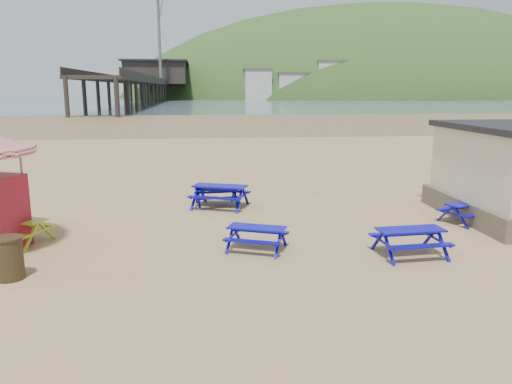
{
  "coord_description": "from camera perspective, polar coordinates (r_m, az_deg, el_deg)",
  "views": [
    {
      "loc": [
        -1.57,
        -14.2,
        4.28
      ],
      "look_at": [
        0.15,
        1.5,
        1.0
      ],
      "focal_mm": 35.0,
      "sensor_mm": 36.0,
      "label": 1
    }
  ],
  "objects": [
    {
      "name": "pier",
      "position": [
        193.14,
        -11.37,
        11.85
      ],
      "size": [
        24.0,
        220.0,
        39.29
      ],
      "color": "black",
      "rests_on": "ground"
    },
    {
      "name": "picnic_table_blue_b",
      "position": [
        18.63,
        -4.55,
        -0.54
      ],
      "size": [
        1.7,
        1.42,
        0.66
      ],
      "rotation": [
        0.0,
        0.0,
        0.1
      ],
      "color": "#09069C",
      "rests_on": "ground"
    },
    {
      "name": "picnic_table_blue_d",
      "position": [
        13.5,
        0.09,
        -5.31
      ],
      "size": [
        1.89,
        1.73,
        0.65
      ],
      "rotation": [
        0.0,
        0.0,
        -0.39
      ],
      "color": "#09069C",
      "rests_on": "ground"
    },
    {
      "name": "litter_bin",
      "position": [
        12.75,
        -26.41,
        -6.77
      ],
      "size": [
        0.68,
        0.68,
        0.99
      ],
      "color": "#382816",
      "rests_on": "ground"
    },
    {
      "name": "picnic_table_yellow",
      "position": [
        15.59,
        -25.69,
        -4.05
      ],
      "size": [
        2.05,
        1.86,
        0.7
      ],
      "rotation": [
        0.0,
        0.0,
        -0.36
      ],
      "color": "#7FB110",
      "rests_on": "ground"
    },
    {
      "name": "sea",
      "position": [
        184.26,
        -5.86,
        10.33
      ],
      "size": [
        400.0,
        400.0,
        0.0
      ],
      "primitive_type": "plane",
      "color": "#465764",
      "rests_on": "ground"
    },
    {
      "name": "wet_sand",
      "position": [
        69.35,
        -4.99,
        8.14
      ],
      "size": [
        400.0,
        400.0,
        0.0
      ],
      "primitive_type": "plane",
      "color": "olive",
      "rests_on": "ground"
    },
    {
      "name": "picnic_table_blue_e",
      "position": [
        13.65,
        17.18,
        -5.49
      ],
      "size": [
        1.82,
        1.51,
        0.72
      ],
      "rotation": [
        0.0,
        0.0,
        0.07
      ],
      "color": "#09069C",
      "rests_on": "ground"
    },
    {
      "name": "headland_town",
      "position": [
        260.89,
        14.46,
        8.24
      ],
      "size": [
        264.0,
        144.0,
        108.0
      ],
      "color": "#2D4C1E",
      "rests_on": "ground"
    },
    {
      "name": "ground",
      "position": [
        14.92,
        0.06,
        -4.94
      ],
      "size": [
        400.0,
        400.0,
        0.0
      ],
      "primitive_type": "plane",
      "color": "tan",
      "rests_on": "ground"
    },
    {
      "name": "picnic_table_blue_c",
      "position": [
        17.64,
        23.0,
        -2.17
      ],
      "size": [
        1.92,
        1.76,
        0.65
      ],
      "rotation": [
        0.0,
        0.0,
        0.4
      ],
      "color": "#09069C",
      "rests_on": "ground"
    },
    {
      "name": "picnic_table_blue_a",
      "position": [
        18.33,
        -4.11,
        -0.49
      ],
      "size": [
        2.38,
        2.16,
        0.82
      ],
      "rotation": [
        0.0,
        0.0,
        -0.36
      ],
      "color": "#09069C",
      "rests_on": "ground"
    }
  ]
}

